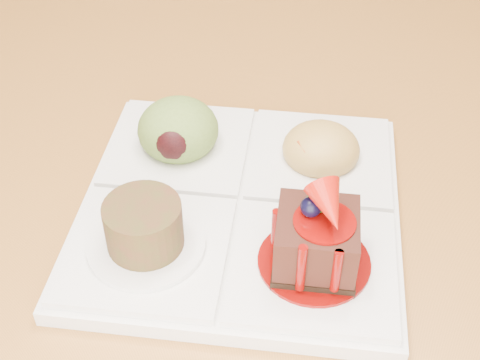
{
  "coord_description": "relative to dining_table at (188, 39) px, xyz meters",
  "views": [
    {
      "loc": [
        0.14,
        -0.72,
        1.1
      ],
      "look_at": [
        0.1,
        -0.37,
        0.79
      ],
      "focal_mm": 50.0,
      "sensor_mm": 36.0,
      "label": 1
    }
  ],
  "objects": [
    {
      "name": "ground",
      "position": [
        0.0,
        0.0,
        -0.68
      ],
      "size": [
        6.0,
        6.0,
        0.0
      ],
      "primitive_type": "plane",
      "color": "brown"
    },
    {
      "name": "dining_table",
      "position": [
        0.0,
        0.0,
        0.0
      ],
      "size": [
        1.0,
        1.8,
        0.75
      ],
      "color": "#A4682A",
      "rests_on": "ground"
    },
    {
      "name": "sampler_plate",
      "position": [
        0.1,
        -0.36,
        0.09
      ],
      "size": [
        0.24,
        0.24,
        0.09
      ],
      "rotation": [
        0.0,
        0.0,
        -0.03
      ],
      "color": "silver",
      "rests_on": "dining_table"
    }
  ]
}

